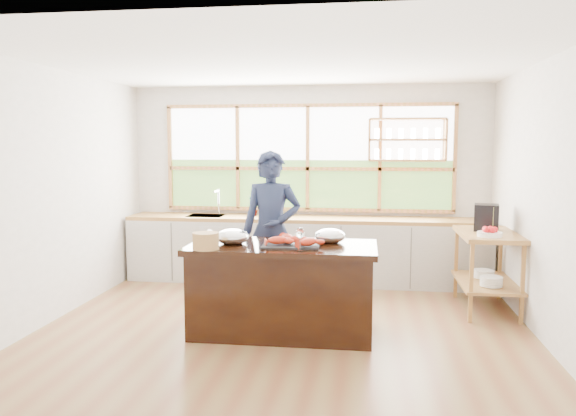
% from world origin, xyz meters
% --- Properties ---
extents(ground_plane, '(5.00, 5.00, 0.00)m').
position_xyz_m(ground_plane, '(0.00, 0.00, 0.00)').
color(ground_plane, olive).
extents(room_shell, '(5.02, 4.52, 2.71)m').
position_xyz_m(room_shell, '(0.02, 0.51, 1.75)').
color(room_shell, silver).
rests_on(room_shell, ground_plane).
extents(back_counter, '(4.90, 0.63, 0.90)m').
position_xyz_m(back_counter, '(-0.02, 1.94, 0.45)').
color(back_counter, beige).
rests_on(back_counter, ground_plane).
extents(right_shelf_unit, '(0.62, 1.10, 0.90)m').
position_xyz_m(right_shelf_unit, '(2.19, 0.89, 0.60)').
color(right_shelf_unit, '#A77135').
rests_on(right_shelf_unit, ground_plane).
extents(island, '(1.85, 0.90, 0.90)m').
position_xyz_m(island, '(0.00, -0.20, 0.45)').
color(island, black).
rests_on(island, ground_plane).
extents(cook, '(0.68, 0.46, 1.82)m').
position_xyz_m(cook, '(-0.24, 0.55, 0.91)').
color(cook, '#1A213B').
rests_on(cook, ground_plane).
extents(potted_plant, '(0.15, 0.11, 0.29)m').
position_xyz_m(potted_plant, '(-0.73, 2.00, 1.05)').
color(potted_plant, slate).
rests_on(potted_plant, back_counter).
extents(cutting_board, '(0.42, 0.33, 0.01)m').
position_xyz_m(cutting_board, '(-0.40, 1.94, 0.91)').
color(cutting_board, '#66B442').
rests_on(cutting_board, back_counter).
extents(espresso_machine, '(0.32, 0.33, 0.30)m').
position_xyz_m(espresso_machine, '(2.19, 1.03, 1.05)').
color(espresso_machine, black).
rests_on(espresso_machine, right_shelf_unit).
extents(wine_bottle, '(0.08, 0.08, 0.29)m').
position_xyz_m(wine_bottle, '(2.24, 0.92, 1.04)').
color(wine_bottle, '#A8A94B').
rests_on(wine_bottle, right_shelf_unit).
extents(fruit_bowl, '(0.26, 0.26, 0.11)m').
position_xyz_m(fruit_bowl, '(2.14, 0.59, 0.94)').
color(fruit_bowl, white).
rests_on(fruit_bowl, right_shelf_unit).
extents(slate_board, '(0.57, 0.42, 0.02)m').
position_xyz_m(slate_board, '(0.09, -0.26, 0.91)').
color(slate_board, black).
rests_on(slate_board, island).
extents(lobster_pile, '(0.52, 0.44, 0.08)m').
position_xyz_m(lobster_pile, '(0.12, -0.26, 0.96)').
color(lobster_pile, red).
rests_on(lobster_pile, slate_board).
extents(mixing_bowl_left, '(0.33, 0.33, 0.16)m').
position_xyz_m(mixing_bowl_left, '(-0.50, -0.22, 0.97)').
color(mixing_bowl_left, silver).
rests_on(mixing_bowl_left, island).
extents(mixing_bowl_right, '(0.31, 0.31, 0.15)m').
position_xyz_m(mixing_bowl_right, '(0.46, -0.01, 0.97)').
color(mixing_bowl_right, silver).
rests_on(mixing_bowl_right, island).
extents(wine_glass, '(0.08, 0.08, 0.22)m').
position_xyz_m(wine_glass, '(0.21, -0.51, 1.06)').
color(wine_glass, white).
rests_on(wine_glass, island).
extents(wicker_basket, '(0.25, 0.25, 0.16)m').
position_xyz_m(wicker_basket, '(-0.68, -0.55, 0.98)').
color(wicker_basket, tan).
rests_on(wicker_basket, island).
extents(parchment_roll, '(0.13, 0.31, 0.08)m').
position_xyz_m(parchment_roll, '(-0.83, 0.03, 0.94)').
color(parchment_roll, white).
rests_on(parchment_roll, island).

